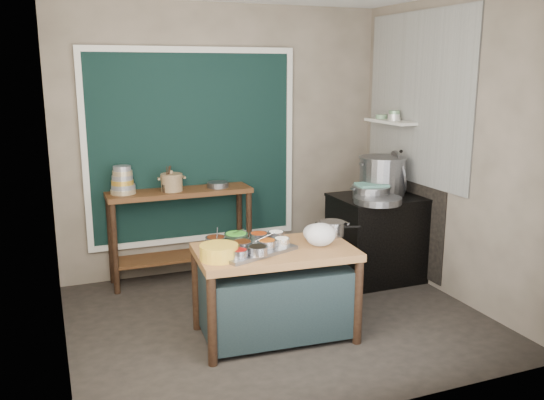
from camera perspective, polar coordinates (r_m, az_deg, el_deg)
name	(u,v)px	position (r m, az deg, el deg)	size (l,w,h in m)	color
floor	(278,319)	(5.17, 0.57, -11.75)	(3.50, 3.00, 0.02)	#2C2622
back_wall	(224,140)	(6.16, -4.76, 5.91)	(3.50, 0.02, 2.80)	gray
left_wall	(51,175)	(4.41, -21.09, 2.30)	(0.02, 3.00, 2.80)	gray
right_wall	(452,150)	(5.66, 17.39, 4.74)	(0.02, 3.00, 2.80)	gray
curtain_panel	(193,147)	(6.04, -7.83, 5.21)	(2.10, 0.02, 1.90)	black
curtain_frame	(193,147)	(6.03, -7.81, 5.20)	(2.22, 0.03, 2.02)	beige
tile_panel	(417,99)	(6.04, 14.19, 9.71)	(0.02, 1.70, 1.70)	#B2B2AA
soot_patch	(406,208)	(6.28, 13.12, -0.75)	(0.01, 1.30, 1.30)	black
wall_shelf	(390,122)	(6.24, 11.65, 7.62)	(0.22, 0.70, 0.03)	beige
prep_table	(275,293)	(4.71, 0.30, -9.18)	(1.25, 0.72, 0.75)	#8F5E34
back_counter	(181,235)	(5.99, -8.99, -3.45)	(1.45, 0.40, 0.95)	#512F17
stove_block	(378,239)	(6.06, 10.48, -3.81)	(0.90, 0.68, 0.85)	black
stove_top	(380,197)	(5.95, 10.66, 0.25)	(0.92, 0.69, 0.03)	black
condiment_tray	(249,249)	(4.52, -2.25, -4.88)	(0.63, 0.45, 0.03)	gray
condiment_bowls	(245,243)	(4.52, -2.68, -4.27)	(0.68, 0.52, 0.08)	gray
yellow_basin	(219,252)	(4.33, -5.27, -5.16)	(0.29, 0.29, 0.11)	gold
saucepan	(332,228)	(4.94, 5.96, -2.82)	(0.23, 0.23, 0.12)	gray
plastic_bag_a	(321,235)	(4.64, 4.83, -3.44)	(0.25, 0.21, 0.19)	white
plastic_bag_b	(315,233)	(4.77, 4.23, -3.23)	(0.19, 0.17, 0.15)	white
bowl_stack	(123,182)	(5.79, -14.59, 1.78)	(0.24, 0.24, 0.27)	tan
utensil_cup	(169,188)	(5.80, -10.21, 1.21)	(0.13, 0.13, 0.08)	gray
ceramic_crock	(172,183)	(5.82, -9.91, 1.63)	(0.23, 0.23, 0.15)	#8F714E
wide_bowl	(218,185)	(5.95, -5.39, 1.52)	(0.22, 0.22, 0.05)	gray
stock_pot	(382,176)	(6.00, 10.87, 2.39)	(0.50, 0.50, 0.39)	gray
pot_lid	(398,172)	(6.08, 12.41, 2.72)	(0.46, 0.46, 0.02)	gray
steamer	(371,192)	(5.81, 9.81, 0.78)	(0.40, 0.40, 0.13)	gray
green_cloth	(372,185)	(5.79, 9.84, 1.51)	(0.29, 0.22, 0.02)	#589488
shallow_pan	(378,200)	(5.62, 10.42, -0.01)	(0.46, 0.46, 0.06)	gray
shelf_bowl_stack	(395,116)	(6.17, 12.05, 8.15)	(0.13, 0.13, 0.10)	silver
shelf_bowl_green	(381,117)	(6.39, 10.79, 8.11)	(0.12, 0.12, 0.04)	gray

